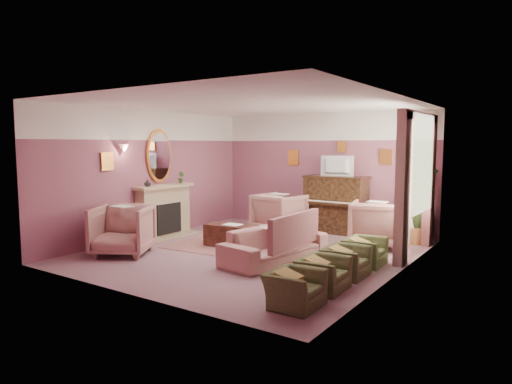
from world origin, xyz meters
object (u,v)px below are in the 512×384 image
Objects in this scene: coffee_table at (231,235)px; sofa at (275,238)px; olive_chair_b at (323,268)px; side_table at (410,226)px; floral_armchair_left at (279,211)px; olive_chair_c at (346,257)px; television at (336,164)px; floral_armchair_front at (122,228)px; olive_chair_a at (295,283)px; floral_armchair_right at (377,222)px; piano at (336,205)px; olive_chair_d at (365,247)px.

coffee_table is 1.47m from sofa.
side_table is (0.12, 3.94, 0.04)m from olive_chair_b.
olive_chair_c is at bearing -42.02° from floral_armchair_left.
coffee_table is at bearing -114.68° from television.
sofa reaches higher than olive_chair_c.
side_table is at bearing 45.14° from floral_armchair_front.
olive_chair_a is 1.00× the size of olive_chair_c.
sofa is 2.62m from floral_armchair_left.
floral_armchair_right is 1.47× the size of side_table.
piano is 0.67× the size of sofa.
television reaches higher than piano.
sofa is at bearing 128.16° from olive_chair_a.
television is at bearing 65.32° from coffee_table.
floral_armchair_front reaches higher than olive_chair_b.
floral_armchair_right reaches higher than olive_chair_b.
floral_armchair_right reaches higher than side_table.
piano is 4.86m from floral_armchair_front.
piano is 1.33m from floral_armchair_left.
television is 1.12× the size of olive_chair_d.
olive_chair_d is (2.68, -1.59, -0.21)m from floral_armchair_left.
coffee_table is 2.83m from olive_chair_c.
olive_chair_a is 2.46m from olive_chair_d.
sofa is at bearing -153.65° from olive_chair_d.
television is 0.78× the size of floral_armchair_left.
olive_chair_b is (1.61, -4.01, -0.34)m from piano.
floral_armchair_left is 2.38m from floral_armchair_right.
olive_chair_a is 1.02× the size of side_table.
television is (0.00, -0.05, 0.95)m from piano.
olive_chair_c is 1.00× the size of olive_chair_d.
olive_chair_a is at bearing -56.55° from floral_armchair_left.
olive_chair_b is at bearing 3.05° from floral_armchair_front.
piano is 5.10m from olive_chair_a.
floral_armchair_left is at bearing 119.39° from sofa.
piano reaches higher than olive_chair_d.
coffee_table is at bearing 166.85° from olive_chair_c.
floral_armchair_front is (-3.71, -3.30, 0.00)m from floral_armchair_right.
olive_chair_d is at bearing 90.00° from olive_chair_c.
floral_armchair_left is at bearing 149.26° from olive_chair_d.
olive_chair_a is at bearing -71.57° from piano.
television is at bearing -90.00° from piano.
piano is at bearing 177.65° from side_table.
piano is 1.96× the size of olive_chair_d.
floral_armchair_left reaches higher than coffee_table.
side_table is at bearing 88.57° from olive_chair_a.
piano reaches higher than olive_chair_a.
floral_armchair_front is at bearing -155.19° from olive_chair_d.
olive_chair_b is (4.01, 0.21, -0.21)m from floral_armchair_front.
floral_armchair_right reaches higher than olive_chair_d.
floral_armchair_right is 1.44× the size of olive_chair_d.
piano is 2.00× the size of side_table.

